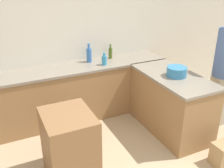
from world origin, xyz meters
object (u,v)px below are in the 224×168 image
Objects in this scene: island_table at (70,147)px; mixing_bowl at (177,72)px; dish_soap_bottle at (104,60)px; olive_oil_bottle at (110,53)px; water_bottle_blue at (89,55)px; paper_bag at (223,154)px.

mixing_bowl is at bearing 10.10° from island_table.
island_table is 4.20× the size of dish_soap_bottle.
mixing_bowl is 1.27m from olive_oil_bottle.
water_bottle_blue is (-0.40, -0.02, 0.03)m from olive_oil_bottle.
water_bottle_blue reaches higher than mixing_bowl.
island_table is 2.76× the size of paper_bag.
mixing_bowl is at bearing 96.37° from paper_bag.
island_table is 1.95m from paper_bag.
dish_soap_bottle reaches higher than paper_bag.
dish_soap_bottle reaches higher than mixing_bowl.
dish_soap_bottle is 0.83× the size of olive_oil_bottle.
water_bottle_blue is (0.81, 1.44, 0.61)m from island_table.
olive_oil_bottle is 0.80× the size of water_bottle_blue.
mixing_bowl is at bearing -49.98° from dish_soap_bottle.
island_table reaches higher than paper_bag.
water_bottle_blue is (-0.92, 1.13, 0.05)m from mixing_bowl.
island_table is at bearing 161.02° from paper_bag.
olive_oil_bottle is (0.23, 0.26, 0.02)m from dish_soap_bottle.
island_table is at bearing -129.60° from olive_oil_bottle.
island_table is at bearing -119.34° from water_bottle_blue.
paper_bag is at bearing -73.51° from olive_oil_bottle.
mixing_bowl reaches higher than island_table.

